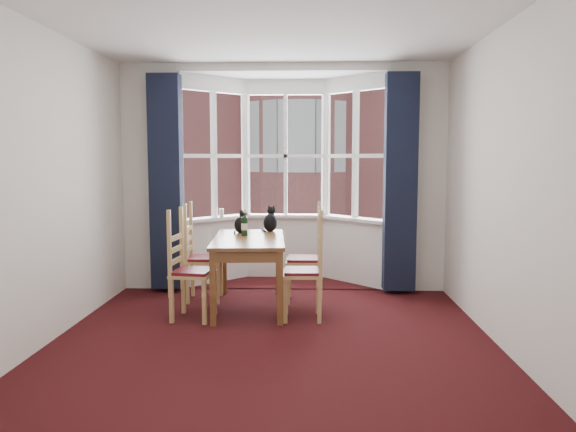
{
  "coord_description": "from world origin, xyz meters",
  "views": [
    {
      "loc": [
        0.32,
        -4.72,
        1.65
      ],
      "look_at": [
        0.11,
        1.05,
        1.05
      ],
      "focal_mm": 35.0,
      "sensor_mm": 36.0,
      "label": 1
    }
  ],
  "objects_px": {
    "chair_left_near": "(185,273)",
    "candle_tall": "(221,213)",
    "dining_table": "(249,247)",
    "chair_left_far": "(196,260)",
    "cat_left": "(241,224)",
    "chair_right_near": "(311,273)",
    "wine_bottle": "(244,225)",
    "chair_right_far": "(311,261)",
    "cat_right": "(270,221)"
  },
  "relations": [
    {
      "from": "chair_left_far",
      "to": "chair_right_near",
      "type": "xyz_separation_m",
      "value": [
        1.33,
        -0.7,
        0.0
      ]
    },
    {
      "from": "chair_left_near",
      "to": "cat_left",
      "type": "height_order",
      "value": "cat_left"
    },
    {
      "from": "chair_right_near",
      "to": "cat_left",
      "type": "distance_m",
      "value": 1.22
    },
    {
      "from": "chair_right_near",
      "to": "wine_bottle",
      "type": "bearing_deg",
      "value": 144.39
    },
    {
      "from": "wine_bottle",
      "to": "candle_tall",
      "type": "relative_size",
      "value": 2.45
    },
    {
      "from": "chair_left_far",
      "to": "dining_table",
      "type": "bearing_deg",
      "value": -26.02
    },
    {
      "from": "cat_left",
      "to": "wine_bottle",
      "type": "xyz_separation_m",
      "value": [
        0.07,
        -0.26,
        0.01
      ]
    },
    {
      "from": "chair_left_near",
      "to": "candle_tall",
      "type": "height_order",
      "value": "candle_tall"
    },
    {
      "from": "chair_right_near",
      "to": "candle_tall",
      "type": "distance_m",
      "value": 2.09
    },
    {
      "from": "chair_left_far",
      "to": "cat_left",
      "type": "xyz_separation_m",
      "value": [
        0.51,
        0.09,
        0.42
      ]
    },
    {
      "from": "chair_right_far",
      "to": "cat_left",
      "type": "xyz_separation_m",
      "value": [
        -0.82,
        0.09,
        0.42
      ]
    },
    {
      "from": "dining_table",
      "to": "chair_left_near",
      "type": "xyz_separation_m",
      "value": [
        -0.62,
        -0.43,
        -0.21
      ]
    },
    {
      "from": "chair_right_near",
      "to": "wine_bottle",
      "type": "relative_size",
      "value": 3.32
    },
    {
      "from": "chair_left_far",
      "to": "cat_right",
      "type": "xyz_separation_m",
      "value": [
        0.84,
        0.24,
        0.43
      ]
    },
    {
      "from": "chair_left_near",
      "to": "candle_tall",
      "type": "distance_m",
      "value": 1.77
    },
    {
      "from": "dining_table",
      "to": "chair_left_far",
      "type": "bearing_deg",
      "value": 153.98
    },
    {
      "from": "chair_left_near",
      "to": "wine_bottle",
      "type": "bearing_deg",
      "value": 46.4
    },
    {
      "from": "chair_right_near",
      "to": "cat_left",
      "type": "bearing_deg",
      "value": 135.71
    },
    {
      "from": "dining_table",
      "to": "cat_left",
      "type": "height_order",
      "value": "cat_left"
    },
    {
      "from": "dining_table",
      "to": "chair_right_far",
      "type": "xyz_separation_m",
      "value": [
        0.69,
        0.32,
        -0.21
      ]
    },
    {
      "from": "cat_right",
      "to": "cat_left",
      "type": "bearing_deg",
      "value": -156.7
    },
    {
      "from": "wine_bottle",
      "to": "dining_table",
      "type": "bearing_deg",
      "value": -66.23
    },
    {
      "from": "cat_left",
      "to": "chair_left_near",
      "type": "bearing_deg",
      "value": -119.71
    },
    {
      "from": "cat_left",
      "to": "wine_bottle",
      "type": "height_order",
      "value": "wine_bottle"
    },
    {
      "from": "cat_left",
      "to": "candle_tall",
      "type": "height_order",
      "value": "cat_left"
    },
    {
      "from": "chair_left_far",
      "to": "chair_right_far",
      "type": "xyz_separation_m",
      "value": [
        1.33,
        0.0,
        0.0
      ]
    },
    {
      "from": "wine_bottle",
      "to": "candle_tall",
      "type": "height_order",
      "value": "wine_bottle"
    },
    {
      "from": "chair_left_far",
      "to": "cat_left",
      "type": "bearing_deg",
      "value": 10.5
    },
    {
      "from": "cat_left",
      "to": "chair_left_far",
      "type": "bearing_deg",
      "value": -169.5
    },
    {
      "from": "dining_table",
      "to": "chair_left_far",
      "type": "height_order",
      "value": "chair_left_far"
    },
    {
      "from": "chair_left_far",
      "to": "chair_left_near",
      "type": "bearing_deg",
      "value": -87.87
    },
    {
      "from": "chair_left_far",
      "to": "chair_right_far",
      "type": "height_order",
      "value": "same"
    },
    {
      "from": "chair_left_far",
      "to": "wine_bottle",
      "type": "height_order",
      "value": "wine_bottle"
    },
    {
      "from": "dining_table",
      "to": "chair_left_far",
      "type": "xyz_separation_m",
      "value": [
        -0.65,
        0.31,
        -0.21
      ]
    },
    {
      "from": "dining_table",
      "to": "cat_left",
      "type": "distance_m",
      "value": 0.48
    },
    {
      "from": "chair_left_far",
      "to": "chair_right_far",
      "type": "bearing_deg",
      "value": 0.0
    },
    {
      "from": "cat_right",
      "to": "candle_tall",
      "type": "distance_m",
      "value": 1.0
    },
    {
      "from": "dining_table",
      "to": "chair_left_far",
      "type": "relative_size",
      "value": 1.59
    },
    {
      "from": "chair_right_near",
      "to": "chair_left_far",
      "type": "bearing_deg",
      "value": 152.08
    },
    {
      "from": "chair_left_near",
      "to": "cat_left",
      "type": "relative_size",
      "value": 3.27
    },
    {
      "from": "chair_right_near",
      "to": "chair_right_far",
      "type": "relative_size",
      "value": 1.0
    },
    {
      "from": "cat_right",
      "to": "chair_right_far",
      "type": "bearing_deg",
      "value": -26.0
    },
    {
      "from": "chair_right_far",
      "to": "wine_bottle",
      "type": "relative_size",
      "value": 3.32
    },
    {
      "from": "dining_table",
      "to": "cat_left",
      "type": "xyz_separation_m",
      "value": [
        -0.14,
        0.41,
        0.2
      ]
    },
    {
      "from": "candle_tall",
      "to": "dining_table",
      "type": "bearing_deg",
      "value": -68.64
    },
    {
      "from": "cat_left",
      "to": "cat_right",
      "type": "relative_size",
      "value": 0.89
    },
    {
      "from": "chair_left_far",
      "to": "chair_right_near",
      "type": "distance_m",
      "value": 1.5
    },
    {
      "from": "chair_right_far",
      "to": "chair_left_near",
      "type": "bearing_deg",
      "value": -150.11
    },
    {
      "from": "chair_left_near",
      "to": "wine_bottle",
      "type": "height_order",
      "value": "wine_bottle"
    },
    {
      "from": "cat_right",
      "to": "dining_table",
      "type": "bearing_deg",
      "value": -109.72
    }
  ]
}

